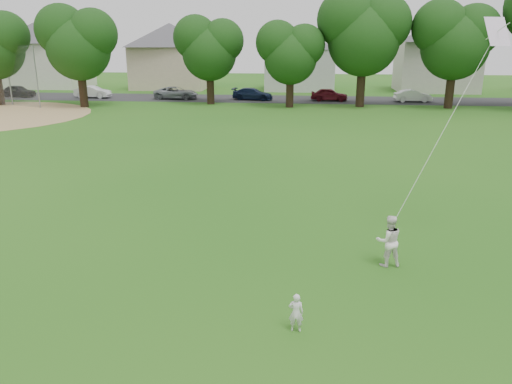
# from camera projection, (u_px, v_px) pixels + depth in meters

# --- Properties ---
(ground) EXTENTS (160.00, 160.00, 0.00)m
(ground) POSITION_uv_depth(u_px,v_px,m) (256.00, 309.00, 11.88)
(ground) COLOR #1D5714
(ground) RESTS_ON ground
(street) EXTENTS (90.00, 7.00, 0.01)m
(street) POSITION_uv_depth(u_px,v_px,m) (298.00, 99.00, 51.76)
(street) COLOR #2D2D30
(street) RESTS_ON ground
(toddler) EXTENTS (0.33, 0.22, 0.91)m
(toddler) POSITION_uv_depth(u_px,v_px,m) (296.00, 313.00, 10.87)
(toddler) COLOR silver
(toddler) RESTS_ON ground
(older_boy) EXTENTS (0.83, 0.70, 1.50)m
(older_boy) POSITION_uv_depth(u_px,v_px,m) (389.00, 241.00, 13.94)
(older_boy) COLOR white
(older_boy) RESTS_ON ground
(kite) EXTENTS (1.97, 1.53, 6.47)m
(kite) POSITION_uv_depth(u_px,v_px,m) (444.00, 129.00, 14.01)
(kite) COLOR white
(kite) RESTS_ON ground
(tree_row) EXTENTS (79.47, 8.92, 11.88)m
(tree_row) POSITION_uv_depth(u_px,v_px,m) (358.00, 33.00, 43.66)
(tree_row) COLOR black
(tree_row) RESTS_ON ground
(parked_cars) EXTENTS (45.19, 2.21, 1.26)m
(parked_cars) POSITION_uv_depth(u_px,v_px,m) (203.00, 93.00, 51.58)
(parked_cars) COLOR black
(parked_cars) RESTS_ON ground
(house_row) EXTENTS (76.81, 13.36, 10.37)m
(house_row) POSITION_uv_depth(u_px,v_px,m) (287.00, 49.00, 59.98)
(house_row) COLOR silver
(house_row) RESTS_ON ground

